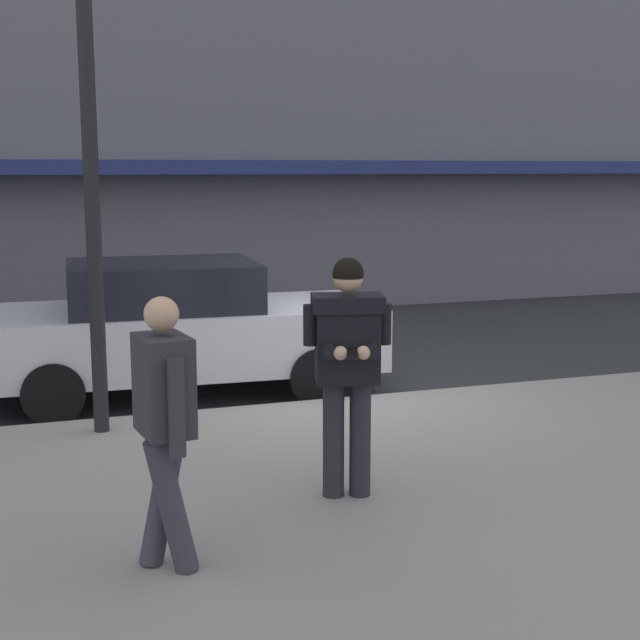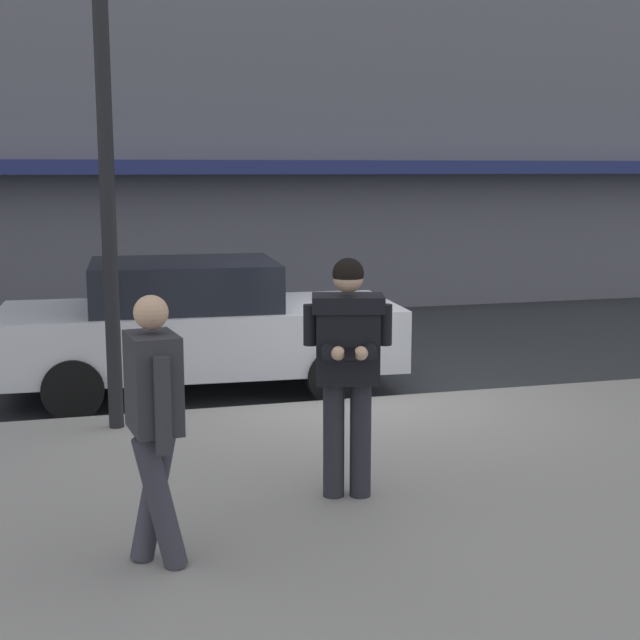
# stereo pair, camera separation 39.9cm
# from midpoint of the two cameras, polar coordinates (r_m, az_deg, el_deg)

# --- Properties ---
(ground_plane) EXTENTS (80.00, 80.00, 0.00)m
(ground_plane) POSITION_cam_midpoint_polar(r_m,az_deg,el_deg) (9.84, -0.41, -5.51)
(ground_plane) COLOR #2B2D30
(sidewalk) EXTENTS (32.00, 5.30, 0.14)m
(sidewalk) POSITION_cam_midpoint_polar(r_m,az_deg,el_deg) (7.75, 13.49, -9.48)
(sidewalk) COLOR gray
(sidewalk) RESTS_ON ground
(curb_paint_line) EXTENTS (28.00, 0.12, 0.01)m
(curb_paint_line) POSITION_cam_midpoint_polar(r_m,az_deg,el_deg) (10.23, 4.85, -4.94)
(curb_paint_line) COLOR silver
(curb_paint_line) RESTS_ON ground
(parked_sedan_mid) EXTENTS (4.59, 2.10, 1.54)m
(parked_sedan_mid) POSITION_cam_midpoint_polar(r_m,az_deg,el_deg) (10.32, -10.30, -0.46)
(parked_sedan_mid) COLOR silver
(parked_sedan_mid) RESTS_ON ground
(man_texting_on_phone) EXTENTS (0.63, 0.64, 1.81)m
(man_texting_on_phone) POSITION_cam_midpoint_polar(r_m,az_deg,el_deg) (6.53, 0.02, -2.04)
(man_texting_on_phone) COLOR #23232B
(man_texting_on_phone) RESTS_ON sidewalk
(pedestrian_with_bag) EXTENTS (0.37, 0.72, 1.70)m
(pedestrian_with_bag) POSITION_cam_midpoint_polar(r_m,az_deg,el_deg) (5.51, -12.03, -6.02)
(pedestrian_with_bag) COLOR #33333D
(pedestrian_with_bag) RESTS_ON sidewalk
(street_lamp_post) EXTENTS (0.36, 0.36, 4.88)m
(street_lamp_post) POSITION_cam_midpoint_polar(r_m,az_deg,el_deg) (8.41, -15.99, 13.15)
(street_lamp_post) COLOR black
(street_lamp_post) RESTS_ON sidewalk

